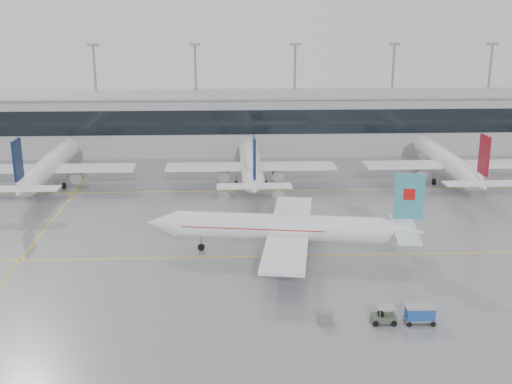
{
  "coord_description": "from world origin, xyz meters",
  "views": [
    {
      "loc": [
        -3.68,
        -75.39,
        30.54
      ],
      "look_at": [
        0.0,
        12.0,
        5.0
      ],
      "focal_mm": 45.0,
      "sensor_mm": 36.0,
      "label": 1
    }
  ],
  "objects_px": {
    "air_canada_jet": "(288,228)",
    "baggage_tug": "(384,318)",
    "gse_unit": "(326,318)",
    "baggage_cart": "(420,313)"
  },
  "relations": [
    {
      "from": "air_canada_jet",
      "to": "gse_unit",
      "type": "height_order",
      "value": "air_canada_jet"
    },
    {
      "from": "baggage_cart",
      "to": "gse_unit",
      "type": "relative_size",
      "value": 2.31
    },
    {
      "from": "baggage_cart",
      "to": "air_canada_jet",
      "type": "bearing_deg",
      "value": 122.68
    },
    {
      "from": "air_canada_jet",
      "to": "baggage_tug",
      "type": "distance_m",
      "value": 20.75
    },
    {
      "from": "air_canada_jet",
      "to": "baggage_cart",
      "type": "distance_m",
      "value": 22.4
    },
    {
      "from": "baggage_cart",
      "to": "gse_unit",
      "type": "distance_m",
      "value": 9.42
    },
    {
      "from": "baggage_tug",
      "to": "baggage_cart",
      "type": "xyz_separation_m",
      "value": [
        3.6,
        -0.09,
        0.45
      ]
    },
    {
      "from": "baggage_tug",
      "to": "gse_unit",
      "type": "bearing_deg",
      "value": 179.54
    },
    {
      "from": "baggage_tug",
      "to": "baggage_cart",
      "type": "distance_m",
      "value": 3.63
    },
    {
      "from": "air_canada_jet",
      "to": "gse_unit",
      "type": "distance_m",
      "value": 19.1
    }
  ]
}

